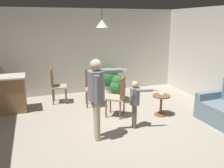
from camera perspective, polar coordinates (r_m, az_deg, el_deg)
The scene contains 13 objects.
ground at distance 5.21m, azimuth 1.22°, elevation -11.43°, with size 7.68×7.68×0.00m, color #9E9384.
wall_back at distance 7.82m, azimuth -6.78°, elevation 7.73°, with size 6.40×0.10×2.70m, color beige.
kitchen_counter at distance 6.76m, azimuth -25.15°, elevation -2.29°, with size 1.26×0.66×0.95m.
side_table_by_couch at distance 6.10m, azimuth 11.72°, elevation -4.42°, with size 0.44×0.44×0.52m.
person_adult at distance 4.59m, azimuth -3.63°, elevation -1.63°, with size 0.83×0.47×1.62m.
person_child at distance 5.20m, azimuth 5.60°, elevation -3.64°, with size 0.53×0.38×1.07m.
dining_chair_by_counter at distance 6.65m, azimuth -4.70°, elevation -0.55°, with size 0.48×0.48×1.00m.
dining_chair_near_wall at distance 7.00m, azimuth -13.20°, elevation -0.11°, with size 0.48×0.48×1.00m.
dining_chair_centre_back at distance 5.83m, azimuth 1.47°, elevation -2.74°, with size 0.59×0.59×1.00m.
potted_plant_corner at distance 7.79m, azimuth -0.31°, elevation 1.42°, with size 0.59×0.59×0.90m.
potted_plant_by_wall at distance 7.16m, azimuth 1.40°, elevation -0.52°, with size 0.48×0.48×0.74m.
spare_remote_on_table at distance 6.09m, azimuth 11.83°, elevation -2.36°, with size 0.04×0.13×0.04m, color white.
ceiling_light_pendant at distance 6.25m, azimuth -2.42°, elevation 14.33°, with size 0.32×0.32×0.55m.
Camera 1 is at (-1.60, -4.39, 2.31)m, focal length 38.04 mm.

